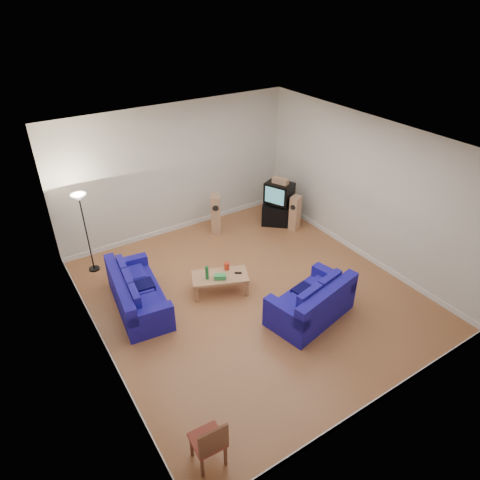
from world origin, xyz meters
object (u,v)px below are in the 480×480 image
sofa_three_seat (136,296)px  coffee_table (220,278)px  television (279,192)px  sofa_loveseat (312,305)px  tv_stand (280,214)px

sofa_three_seat → coffee_table: size_ratio=1.62×
sofa_three_seat → television: bearing=112.3°
coffee_table → television: bearing=31.4°
coffee_table → television: (2.74, 1.67, 0.54)m
sofa_loveseat → television: 3.74m
sofa_three_seat → sofa_loveseat: bearing=59.0°
coffee_table → television: 3.26m
coffee_table → television: size_ratio=1.56×
sofa_three_seat → sofa_loveseat: sofa_loveseat is taller
sofa_three_seat → tv_stand: sofa_three_seat is taller
tv_stand → television: bearing=-172.0°
coffee_table → tv_stand: bearing=30.8°
sofa_loveseat → coffee_table: 1.94m
sofa_loveseat → sofa_three_seat: bearing=130.2°
sofa_loveseat → tv_stand: size_ratio=2.01×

